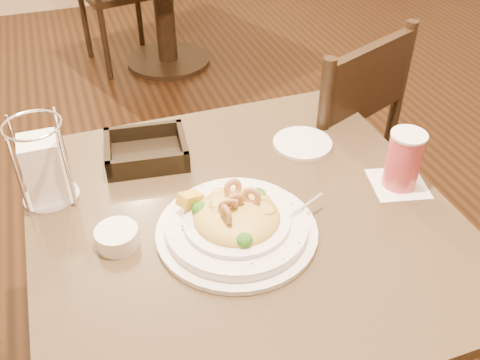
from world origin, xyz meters
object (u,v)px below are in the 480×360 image
object	(u,v)px
side_plate	(302,143)
butter_ramekin	(117,237)
drink_glass	(404,160)
napkin_caddy	(44,167)
bread_basket	(147,152)
dining_chair_near	(322,152)
main_table	(243,285)
pasta_bowl	(236,222)

from	to	relation	value
side_plate	butter_ramekin	bearing A→B (deg)	-157.95
butter_ramekin	drink_glass	bearing A→B (deg)	-1.70
napkin_caddy	side_plate	bearing A→B (deg)	0.51
napkin_caddy	side_plate	world-z (taller)	napkin_caddy
butter_ramekin	bread_basket	bearing A→B (deg)	67.23
napkin_caddy	dining_chair_near	bearing A→B (deg)	17.20
main_table	dining_chair_near	world-z (taller)	dining_chair_near
napkin_caddy	main_table	bearing A→B (deg)	-26.89
napkin_caddy	bread_basket	bearing A→B (deg)	18.21
main_table	drink_glass	world-z (taller)	drink_glass
bread_basket	drink_glass	bearing A→B (deg)	-29.05
bread_basket	side_plate	xyz separation A→B (m)	(0.39, -0.07, -0.02)
drink_glass	butter_ramekin	distance (m)	0.65
main_table	napkin_caddy	size ratio (longest dim) A/B	4.56
napkin_caddy	pasta_bowl	bearing A→B (deg)	-34.91
pasta_bowl	drink_glass	size ratio (longest dim) A/B	2.49
main_table	side_plate	xyz separation A→B (m)	(0.23, 0.20, 0.23)
napkin_caddy	side_plate	size ratio (longest dim) A/B	1.30
drink_glass	butter_ramekin	world-z (taller)	drink_glass
dining_chair_near	side_plate	xyz separation A→B (m)	(-0.20, -0.25, 0.24)
dining_chair_near	napkin_caddy	distance (m)	0.92
main_table	dining_chair_near	xyz separation A→B (m)	(0.44, 0.45, -0.00)
pasta_bowl	napkin_caddy	world-z (taller)	napkin_caddy
pasta_bowl	napkin_caddy	bearing A→B (deg)	145.09
dining_chair_near	butter_ramekin	xyz separation A→B (m)	(-0.71, -0.45, 0.25)
dining_chair_near	pasta_bowl	distance (m)	0.74
dining_chair_near	side_plate	world-z (taller)	dining_chair_near
butter_ramekin	napkin_caddy	bearing A→B (deg)	120.71
bread_basket	napkin_caddy	distance (m)	0.25
main_table	dining_chair_near	distance (m)	0.63
napkin_caddy	butter_ramekin	distance (m)	0.24
drink_glass	side_plate	size ratio (longest dim) A/B	0.98
pasta_bowl	drink_glass	bearing A→B (deg)	4.27
bread_basket	side_plate	distance (m)	0.40
main_table	pasta_bowl	xyz separation A→B (m)	(-0.03, -0.05, 0.26)
drink_glass	bread_basket	xyz separation A→B (m)	(-0.53, 0.29, -0.05)
dining_chair_near	pasta_bowl	bearing A→B (deg)	24.05
pasta_bowl	dining_chair_near	bearing A→B (deg)	47.05
main_table	napkin_caddy	world-z (taller)	napkin_caddy
dining_chair_near	drink_glass	size ratio (longest dim) A/B	6.27
main_table	napkin_caddy	bearing A→B (deg)	153.11
main_table	bread_basket	xyz separation A→B (m)	(-0.16, 0.27, 0.25)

